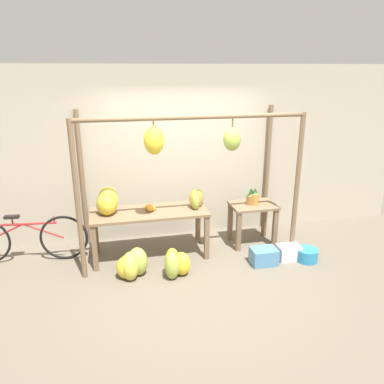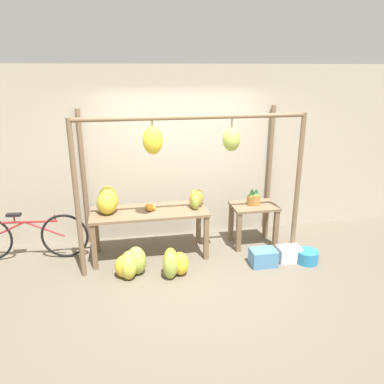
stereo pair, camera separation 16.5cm
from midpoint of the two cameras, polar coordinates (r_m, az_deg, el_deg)
The scene contains 15 objects.
ground_plane at distance 5.26m, azimuth 1.84°, elevation -13.02°, with size 20.00×20.00×0.00m, color #665B4C.
shop_wall_back at distance 6.14m, azimuth -1.11°, elevation 5.80°, with size 8.00×0.08×2.80m.
stall_awning at distance 5.23m, azimuth 0.13°, elevation 5.02°, with size 3.15×1.22×2.17m.
display_table_main at distance 5.62m, azimuth -5.67°, elevation -3.80°, with size 1.72×0.67×0.73m.
display_table_side at distance 6.08m, azimuth 10.12°, elevation -3.48°, with size 0.71×0.52×0.68m.
banana_pile_on_table at distance 5.52m, azimuth -12.05°, elevation -1.45°, with size 0.39×0.42×0.41m.
orange_pile at distance 5.57m, azimuth -5.58°, elevation -2.37°, with size 0.16×0.17×0.09m.
pineapple_cluster at distance 5.98m, azimuth 10.09°, elevation -0.91°, with size 0.20×0.15×0.27m.
banana_pile_ground_left at distance 5.29m, azimuth -8.55°, elevation -10.80°, with size 0.54×0.45×0.40m.
banana_pile_ground_right at distance 5.23m, azimuth -1.82°, elevation -10.85°, with size 0.44×0.39×0.41m.
fruit_crate_white at distance 5.63m, azimuth 11.63°, elevation -9.74°, with size 0.37×0.27×0.24m.
blue_bucket at distance 5.88m, azimuth 17.93°, elevation -9.35°, with size 0.32×0.32×0.19m.
parked_bicycle at distance 6.06m, azimuth -23.18°, elevation -6.26°, with size 1.79×0.20×0.74m.
papaya_pile at distance 5.62m, azimuth 1.47°, elevation -1.09°, with size 0.29×0.30×0.29m.
fruit_crate_purple at distance 5.85m, azimuth 15.32°, elevation -9.07°, with size 0.33×0.24×0.22m.
Camera 2 is at (-0.91, -4.39, 2.75)m, focal length 35.00 mm.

